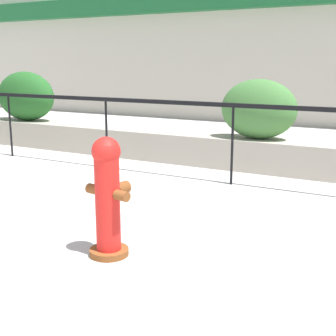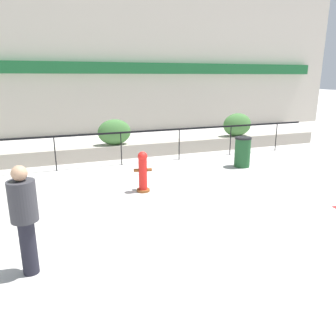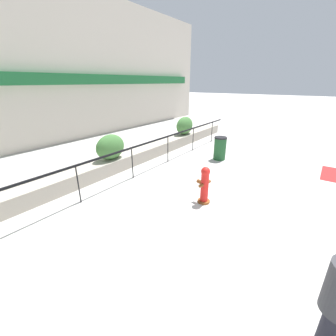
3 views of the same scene
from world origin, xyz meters
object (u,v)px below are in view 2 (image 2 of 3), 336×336
object	(u,v)px
fire_hydrant	(143,171)
pedestrian	(24,214)
trash_bin	(242,152)
hedge_bush_1	(114,132)
hedge_bush_2	(237,125)

from	to	relation	value
fire_hydrant	pedestrian	world-z (taller)	pedestrian
fire_hydrant	trash_bin	xyz separation A→B (m)	(3.83, 1.20, -0.04)
trash_bin	fire_hydrant	bearing A→B (deg)	-162.59
fire_hydrant	trash_bin	world-z (taller)	fire_hydrant
fire_hydrant	pedestrian	distance (m)	4.05
hedge_bush_1	fire_hydrant	xyz separation A→B (m)	(-0.09, -3.96, -0.42)
hedge_bush_2	fire_hydrant	xyz separation A→B (m)	(-5.33, -3.96, -0.43)
hedge_bush_1	fire_hydrant	world-z (taller)	hedge_bush_1
hedge_bush_2	fire_hydrant	bearing A→B (deg)	-143.41
hedge_bush_1	trash_bin	xyz separation A→B (m)	(3.74, -2.76, -0.46)
fire_hydrant	pedestrian	size ratio (longest dim) A/B	0.62
pedestrian	fire_hydrant	bearing A→B (deg)	47.99
pedestrian	hedge_bush_2	bearing A→B (deg)	40.89
hedge_bush_2	trash_bin	xyz separation A→B (m)	(-1.50, -2.76, -0.47)
hedge_bush_2	fire_hydrant	world-z (taller)	hedge_bush_2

